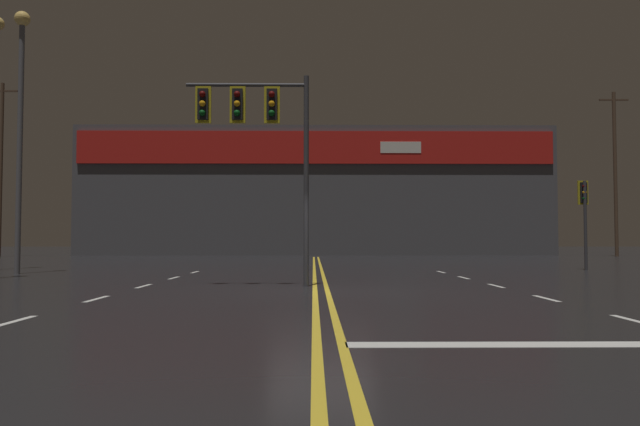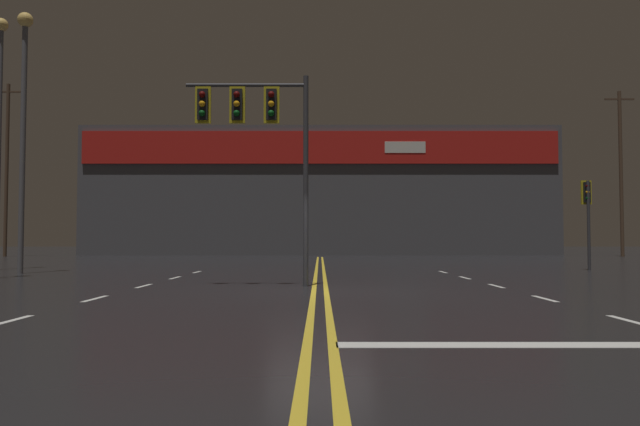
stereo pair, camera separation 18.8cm
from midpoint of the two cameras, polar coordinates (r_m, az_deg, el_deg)
The scene contains 7 objects.
ground_plane at distance 14.96m, azimuth -0.25°, elevation -7.20°, with size 200.00×200.00×0.00m, color black.
road_markings at distance 13.64m, azimuth 3.40°, elevation -7.64°, with size 14.01×60.00×0.01m.
traffic_signal_median at distance 16.99m, azimuth -6.31°, elevation 8.32°, with size 3.30×0.36×5.65m.
traffic_signal_corner_northeast at distance 27.82m, azimuth 22.80°, elevation 0.75°, with size 0.42×0.36×3.68m.
streetlight_near_right at distance 25.80m, azimuth -25.89°, elevation 8.81°, with size 0.56×0.56×9.71m.
building_backdrop at distance 53.93m, azimuth -0.51°, elevation 1.72°, with size 38.20×10.23×10.31m.
utility_pole_row at distance 46.50m, azimuth -1.67°, elevation 4.06°, with size 47.98×0.26×12.91m.
Camera 1 is at (-0.19, -14.91, 1.23)m, focal length 35.00 mm.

